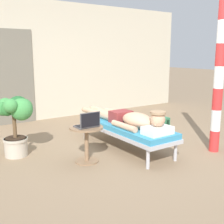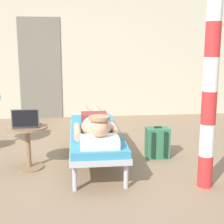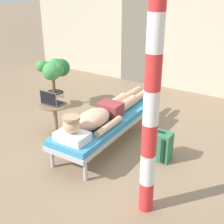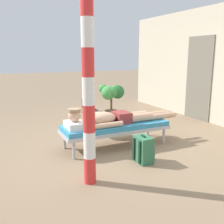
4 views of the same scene
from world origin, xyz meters
TOP-DOWN VIEW (x-y plane):
  - ground_plane at (0.00, 0.00)m, footprint 40.00×40.00m
  - house_door_panel at (-0.88, 2.85)m, footprint 0.84×0.03m
  - lounge_chair at (0.05, 0.09)m, footprint 0.63×1.92m
  - person_reclining at (0.05, 0.01)m, footprint 0.53×2.17m
  - side_table at (-0.76, -0.07)m, footprint 0.48×0.48m
  - laptop at (-0.76, -0.12)m, footprint 0.31×0.24m
  - backpack at (0.88, 0.15)m, footprint 0.30×0.26m
  - potted_plant at (-1.49, 0.76)m, footprint 0.52×0.56m
  - porch_post at (1.15, -0.82)m, footprint 0.15×0.15m

SIDE VIEW (x-z plane):
  - ground_plane at x=0.00m, z-range 0.00..0.00m
  - backpack at x=0.88m, z-range -0.02..0.41m
  - lounge_chair at x=0.05m, z-range 0.14..0.56m
  - side_table at x=-0.76m, z-range 0.09..0.62m
  - person_reclining at x=0.05m, z-range 0.36..0.68m
  - laptop at x=-0.76m, z-range 0.47..0.69m
  - potted_plant at x=-1.49m, z-range 0.15..1.06m
  - house_door_panel at x=-0.88m, z-range 0.00..2.04m
  - porch_post at x=1.15m, z-range 0.00..2.36m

